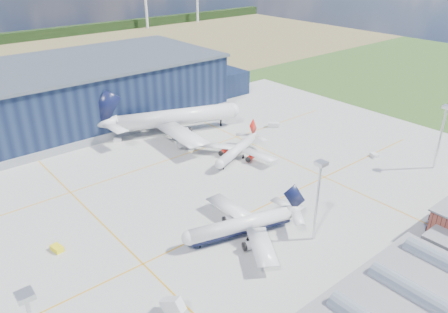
# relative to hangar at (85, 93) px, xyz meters

# --- Properties ---
(ground) EXTENTS (600.00, 600.00, 0.00)m
(ground) POSITION_rel_hangar_xyz_m (-2.81, -94.80, -11.62)
(ground) COLOR #30511E
(ground) RESTS_ON ground
(apron) EXTENTS (220.00, 160.00, 0.08)m
(apron) POSITION_rel_hangar_xyz_m (-2.81, -84.80, -11.59)
(apron) COLOR #ADADA7
(apron) RESTS_ON ground
(farmland) EXTENTS (600.00, 220.00, 0.01)m
(farmland) POSITION_rel_hangar_xyz_m (-2.81, 125.20, -11.62)
(farmland) COLOR olive
(farmland) RESTS_ON ground
(hangar) EXTENTS (145.00, 62.00, 26.10)m
(hangar) POSITION_rel_hangar_xyz_m (0.00, 0.00, 0.00)
(hangar) COLOR #0F1934
(hangar) RESTS_ON ground
(light_mast_center) EXTENTS (2.60, 2.60, 23.00)m
(light_mast_center) POSITION_rel_hangar_xyz_m (7.19, -124.80, 3.82)
(light_mast_center) COLOR silver
(light_mast_center) RESTS_ON ground
(light_mast_east) EXTENTS (2.60, 2.60, 23.00)m
(light_mast_east) POSITION_rel_hangar_xyz_m (72.19, -124.80, 3.82)
(light_mast_east) COLOR silver
(light_mast_east) RESTS_ON ground
(airliner_navy) EXTENTS (45.58, 45.04, 12.04)m
(airliner_navy) POSITION_rel_hangar_xyz_m (-7.03, -111.72, -5.59)
(airliner_navy) COLOR silver
(airliner_navy) RESTS_ON ground
(airliner_red) EXTENTS (41.66, 41.27, 10.50)m
(airliner_red) POSITION_rel_hangar_xyz_m (23.76, -74.95, -6.36)
(airliner_red) COLOR silver
(airliner_red) RESTS_ON ground
(airliner_widebody) EXTENTS (79.67, 78.86, 20.39)m
(airliner_widebody) POSITION_rel_hangar_xyz_m (21.37, -39.80, -1.42)
(airliner_widebody) COLOR silver
(airliner_widebody) RESTS_ON ground
(gse_tug_a) EXTENTS (2.68, 3.75, 1.43)m
(gse_tug_a) POSITION_rel_hangar_xyz_m (-46.94, -86.23, -10.90)
(gse_tug_a) COLOR yellow
(gse_tug_a) RESTS_ON ground
(gse_cart_a) EXTENTS (2.94, 3.54, 1.31)m
(gse_cart_a) POSITION_rel_hangar_xyz_m (64.05, -106.33, -10.96)
(gse_cart_a) COLOR silver
(gse_cart_a) RESTS_ON ground
(gse_van_b) EXTENTS (4.50, 4.80, 2.07)m
(gse_van_b) POSITION_rel_hangar_xyz_m (56.55, -61.79, -10.58)
(gse_van_b) COLOR silver
(gse_van_b) RESTS_ON ground
(gse_cart_b) EXTENTS (3.78, 3.28, 1.37)m
(gse_cart_b) POSITION_rel_hangar_xyz_m (-2.32, -32.80, -10.93)
(gse_cart_b) COLOR silver
(gse_cart_b) RESTS_ON ground
(airstair) EXTENTS (3.53, 5.32, 3.16)m
(airstair) POSITION_rel_hangar_xyz_m (-36.17, -123.11, -10.03)
(airstair) COLOR silver
(airstair) RESTS_ON ground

